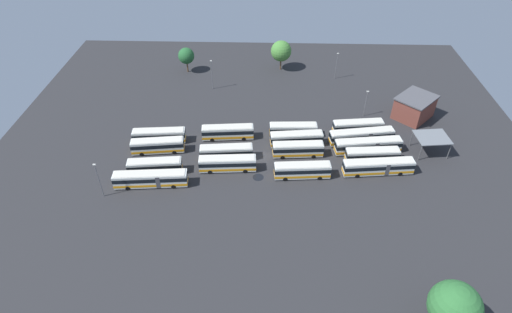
% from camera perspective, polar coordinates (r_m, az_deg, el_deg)
% --- Properties ---
extents(ground_plane, '(128.30, 128.30, 0.00)m').
position_cam_1_polar(ground_plane, '(96.12, 0.94, -0.04)').
color(ground_plane, '#28282B').
extents(bus_row0_slot0, '(12.44, 3.98, 3.49)m').
position_cam_1_polar(bus_row0_slot0, '(105.65, 13.78, 3.97)').
color(bus_row0_slot0, silver).
rests_on(bus_row0_slot0, ground_plane).
extents(bus_row0_slot1, '(15.61, 5.07, 3.49)m').
position_cam_1_polar(bus_row0_slot1, '(102.59, 14.27, 2.72)').
color(bus_row0_slot1, silver).
rests_on(bus_row0_slot1, ground_plane).
extents(bus_row0_slot2, '(15.60, 4.55, 3.49)m').
position_cam_1_polar(bus_row0_slot2, '(99.90, 15.11, 1.46)').
color(bus_row0_slot2, silver).
rests_on(bus_row0_slot2, ground_plane).
extents(bus_row0_slot3, '(12.12, 3.54, 3.49)m').
position_cam_1_polar(bus_row0_slot3, '(97.15, 15.62, 0.15)').
color(bus_row0_slot3, silver).
rests_on(bus_row0_slot3, ground_plane).
extents(bus_row0_slot4, '(15.58, 4.16, 3.49)m').
position_cam_1_polar(bus_row0_slot4, '(94.34, 16.43, -1.35)').
color(bus_row0_slot4, silver).
rests_on(bus_row0_slot4, ground_plane).
extents(bus_row1_slot0, '(11.55, 3.05, 3.49)m').
position_cam_1_polar(bus_row1_slot0, '(101.96, 5.10, 3.66)').
color(bus_row1_slot0, silver).
rests_on(bus_row1_slot0, ground_plane).
extents(bus_row1_slot1, '(12.57, 3.89, 3.49)m').
position_cam_1_polar(bus_row1_slot1, '(99.04, 5.56, 2.44)').
color(bus_row1_slot1, silver).
rests_on(bus_row1_slot1, ground_plane).
extents(bus_row1_slot2, '(11.71, 3.44, 3.49)m').
position_cam_1_polar(bus_row1_slot2, '(95.82, 5.75, 1.00)').
color(bus_row1_slot2, silver).
rests_on(bus_row1_slot2, ground_plane).
extents(bus_row1_slot4, '(12.25, 3.49, 3.49)m').
position_cam_1_polar(bus_row1_slot4, '(90.13, 6.35, -1.89)').
color(bus_row1_slot4, silver).
rests_on(bus_row1_slot4, ground_plane).
extents(bus_row2_slot0, '(12.60, 3.67, 3.49)m').
position_cam_1_polar(bus_row2_slot0, '(101.02, -3.89, 3.36)').
color(bus_row2_slot0, silver).
rests_on(bus_row2_slot0, ground_plane).
extents(bus_row2_slot2, '(12.12, 3.69, 3.49)m').
position_cam_1_polar(bus_row2_slot2, '(94.70, -4.09, 0.59)').
color(bus_row2_slot2, silver).
rests_on(bus_row2_slot2, ground_plane).
extents(bus_row2_slot3, '(12.65, 3.44, 3.49)m').
position_cam_1_polar(bus_row2_slot3, '(91.56, -3.92, -0.96)').
color(bus_row2_slot3, silver).
rests_on(bus_row2_slot3, ground_plane).
extents(bus_row3_slot0, '(12.60, 3.67, 3.49)m').
position_cam_1_polar(bus_row3_slot0, '(102.26, -13.12, 2.80)').
color(bus_row3_slot0, silver).
rests_on(bus_row3_slot0, ground_plane).
extents(bus_row3_slot1, '(12.28, 4.08, 3.49)m').
position_cam_1_polar(bus_row3_slot1, '(99.09, -13.32, 1.46)').
color(bus_row3_slot1, silver).
rests_on(bus_row3_slot1, ground_plane).
extents(bus_row3_slot3, '(11.84, 3.81, 3.49)m').
position_cam_1_polar(bus_row3_slot3, '(93.26, -13.68, -1.31)').
color(bus_row3_slot3, silver).
rests_on(bus_row3_slot3, ground_plane).
extents(bus_row3_slot4, '(15.56, 3.89, 3.49)m').
position_cam_1_polar(bus_row3_slot4, '(90.23, -14.20, -3.00)').
color(bus_row3_slot4, silver).
rests_on(bus_row3_slot4, ground_plane).
extents(depot_building, '(12.35, 12.40, 5.99)m').
position_cam_1_polar(depot_building, '(115.53, 20.86, 6.34)').
color(depot_building, brown).
rests_on(depot_building, ground_plane).
extents(maintenance_shelter, '(7.94, 6.87, 4.35)m').
position_cam_1_polar(maintenance_shelter, '(103.27, 22.99, 2.38)').
color(maintenance_shelter, slate).
rests_on(maintenance_shelter, ground_plane).
extents(lamp_post_far_corner, '(0.56, 0.28, 7.45)m').
position_cam_1_polar(lamp_post_far_corner, '(111.49, 14.79, 7.17)').
color(lamp_post_far_corner, slate).
rests_on(lamp_post_far_corner, ground_plane).
extents(lamp_post_mid_lot, '(0.56, 0.28, 8.55)m').
position_cam_1_polar(lamp_post_mid_lot, '(88.93, -20.74, -2.91)').
color(lamp_post_mid_lot, slate).
rests_on(lamp_post_mid_lot, ground_plane).
extents(lamp_post_near_entrance, '(0.56, 0.28, 8.18)m').
position_cam_1_polar(lamp_post_near_entrance, '(128.03, 10.96, 12.24)').
color(lamp_post_near_entrance, slate).
rests_on(lamp_post_near_entrance, ground_plane).
extents(lamp_post_by_building, '(0.56, 0.28, 8.85)m').
position_cam_1_polar(lamp_post_by_building, '(120.74, -6.07, 11.23)').
color(lamp_post_by_building, slate).
rests_on(lamp_post_by_building, ground_plane).
extents(tree_south_edge, '(4.88, 4.88, 7.72)m').
position_cam_1_polar(tree_south_edge, '(131.16, -9.53, 13.44)').
color(tree_south_edge, brown).
rests_on(tree_south_edge, ground_plane).
extents(tree_northwest, '(7.55, 7.55, 10.11)m').
position_cam_1_polar(tree_northwest, '(69.17, 25.57, -18.05)').
color(tree_northwest, brown).
rests_on(tree_northwest, ground_plane).
extents(tree_west_edge, '(6.26, 6.26, 9.21)m').
position_cam_1_polar(tree_west_edge, '(130.82, 3.46, 14.22)').
color(tree_west_edge, brown).
rests_on(tree_west_edge, ground_plane).
extents(puddle_centre_drain, '(3.06, 3.06, 0.01)m').
position_cam_1_polar(puddle_centre_drain, '(97.82, -14.44, -0.69)').
color(puddle_centre_drain, black).
rests_on(puddle_centre_drain, ground_plane).
extents(puddle_between_rows, '(3.42, 3.42, 0.01)m').
position_cam_1_polar(puddle_between_rows, '(106.01, -5.94, 3.91)').
color(puddle_between_rows, black).
rests_on(puddle_between_rows, ground_plane).
extents(puddle_back_corner, '(2.43, 2.43, 0.01)m').
position_cam_1_polar(puddle_back_corner, '(90.65, 0.31, -2.86)').
color(puddle_back_corner, black).
rests_on(puddle_back_corner, ground_plane).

